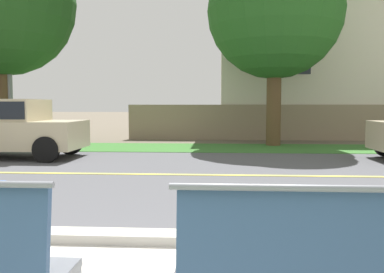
{
  "coord_description": "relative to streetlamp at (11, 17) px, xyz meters",
  "views": [
    {
      "loc": [
        0.55,
        -1.8,
        1.4
      ],
      "look_at": [
        0.2,
        3.5,
        1.0
      ],
      "focal_mm": 39.49,
      "sensor_mm": 36.0,
      "label": 1
    }
  ],
  "objects": [
    {
      "name": "ground_plane",
      "position": [
        6.17,
        -3.58,
        -4.2
      ],
      "size": [
        140.0,
        140.0,
        0.0
      ],
      "primitive_type": "plane",
      "color": "#665B4C"
    },
    {
      "name": "curb_edge",
      "position": [
        6.17,
        -9.23,
        -4.15
      ],
      "size": [
        44.0,
        0.3,
        0.11
      ],
      "primitive_type": "cube",
      "color": "#ADA89E",
      "rests_on": "ground_plane"
    },
    {
      "name": "street_asphalt",
      "position": [
        6.17,
        -5.08,
        -4.2
      ],
      "size": [
        52.0,
        8.0,
        0.01
      ],
      "primitive_type": "cube",
      "color": "#515156",
      "rests_on": "ground_plane"
    },
    {
      "name": "road_centre_line",
      "position": [
        6.17,
        -5.08,
        -4.19
      ],
      "size": [
        48.0,
        0.14,
        0.01
      ],
      "primitive_type": "cube",
      "color": "#E0CC4C",
      "rests_on": "ground_plane"
    },
    {
      "name": "far_verge_grass",
      "position": [
        6.17,
        0.21,
        -4.19
      ],
      "size": [
        48.0,
        2.8,
        0.02
      ],
      "primitive_type": "cube",
      "color": "#38702D",
      "rests_on": "ground_plane"
    },
    {
      "name": "streetlamp",
      "position": [
        0.0,
        0.0,
        0.0
      ],
      "size": [
        0.24,
        2.1,
        7.38
      ],
      "color": "gray",
      "rests_on": "ground_plane"
    },
    {
      "name": "shade_tree_centre",
      "position": [
        8.7,
        1.08,
        0.67
      ],
      "size": [
        4.54,
        4.54,
        7.5
      ],
      "color": "brown",
      "rests_on": "ground_plane"
    },
    {
      "name": "garden_wall",
      "position": [
        9.57,
        3.5,
        -3.5
      ],
      "size": [
        13.0,
        0.36,
        1.4
      ],
      "primitive_type": "cube",
      "color": "gray",
      "rests_on": "ground_plane"
    },
    {
      "name": "house_across_street",
      "position": [
        12.09,
        6.7,
        -0.91
      ],
      "size": [
        11.47,
        6.91,
        6.49
      ],
      "color": "beige",
      "rests_on": "ground_plane"
    }
  ]
}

